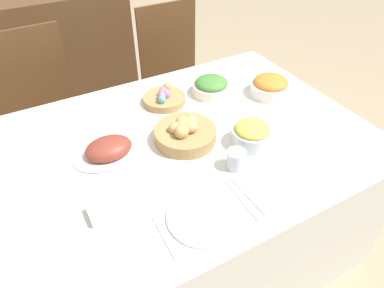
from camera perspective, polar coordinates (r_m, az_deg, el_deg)
ground_plane at (r=2.03m, az=-1.42°, el=-16.42°), size 12.00×12.00×0.00m
dining_table at (r=1.72m, az=-1.62°, el=-9.32°), size 1.62×1.14×0.76m
chair_far_right at (r=2.42m, az=-2.61°, el=11.14°), size 0.42×0.42×1.00m
chair_far_left at (r=2.23m, az=-23.23°, el=5.04°), size 0.43×0.43×1.00m
sideboard at (r=2.92m, az=-22.73°, el=12.46°), size 1.25×0.44×0.98m
bread_basket at (r=1.43m, az=-1.17°, el=1.90°), size 0.26×0.26×0.11m
egg_basket at (r=1.69m, az=-4.64°, el=7.68°), size 0.21×0.21×0.08m
ham_platter at (r=1.41m, az=-13.69°, el=-0.90°), size 0.29×0.20×0.08m
green_salad_bowl at (r=1.75m, az=3.26°, el=9.60°), size 0.19×0.19×0.09m
pineapple_bowl at (r=1.43m, az=9.95°, el=1.64°), size 0.17×0.17×0.10m
carrot_bowl at (r=1.79m, az=12.95°, el=9.43°), size 0.20×0.20×0.10m
dinner_plate at (r=1.17m, az=2.07°, el=-11.92°), size 0.25×0.25×0.01m
fork at (r=1.13m, az=-4.85°, el=-14.90°), size 0.02×0.20×0.00m
knife at (r=1.23m, az=8.28°, el=-9.18°), size 0.02×0.20×0.00m
spoon at (r=1.24m, az=9.42°, el=-8.65°), size 0.02×0.20×0.00m
drinking_cup at (r=1.32m, az=7.30°, el=-2.56°), size 0.07×0.07×0.08m
butter_dish at (r=1.20m, az=-13.77°, el=-10.50°), size 0.13×0.08×0.03m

